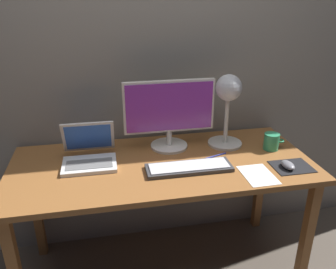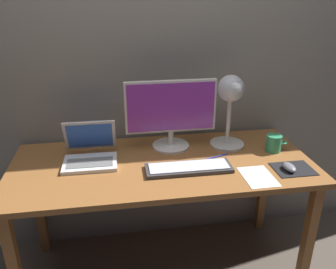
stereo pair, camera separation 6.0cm
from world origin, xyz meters
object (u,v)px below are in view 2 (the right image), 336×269
(laptop, at_px, (90,150))
(desk_lamp, at_px, (230,98))
(coffee_mug, at_px, (274,143))
(monitor, at_px, (171,112))
(pen, at_px, (217,157))
(mouse, at_px, (289,167))
(keyboard_main, at_px, (189,168))

(laptop, xyz_separation_m, desk_lamp, (0.78, 0.06, 0.23))
(coffee_mug, bearing_deg, monitor, 165.91)
(desk_lamp, distance_m, pen, 0.34)
(laptop, height_order, pen, laptop)
(laptop, height_order, desk_lamp, desk_lamp)
(desk_lamp, height_order, pen, desk_lamp)
(laptop, bearing_deg, monitor, 10.97)
(monitor, height_order, pen, monitor)
(laptop, relative_size, pen, 2.00)
(mouse, bearing_deg, pen, 147.59)
(keyboard_main, bearing_deg, laptop, 158.22)
(keyboard_main, xyz_separation_m, desk_lamp, (0.29, 0.26, 0.28))
(desk_lamp, xyz_separation_m, mouse, (0.22, -0.35, -0.27))
(mouse, distance_m, pen, 0.38)
(coffee_mug, bearing_deg, mouse, -95.44)
(monitor, relative_size, desk_lamp, 1.22)
(coffee_mug, relative_size, pen, 0.86)
(keyboard_main, xyz_separation_m, laptop, (-0.50, 0.20, 0.05))
(monitor, bearing_deg, desk_lamp, -4.99)
(pen, bearing_deg, keyboard_main, -147.59)
(coffee_mug, height_order, pen, coffee_mug)
(mouse, xyz_separation_m, pen, (-0.32, 0.20, -0.02))
(keyboard_main, relative_size, desk_lamp, 1.05)
(monitor, distance_m, mouse, 0.69)
(laptop, distance_m, mouse, 1.04)
(pen, bearing_deg, monitor, 142.97)
(monitor, bearing_deg, coffee_mug, -14.09)
(keyboard_main, height_order, pen, keyboard_main)
(laptop, distance_m, coffee_mug, 1.02)
(laptop, relative_size, desk_lamp, 0.67)
(laptop, bearing_deg, desk_lamp, 4.29)
(keyboard_main, distance_m, pen, 0.22)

